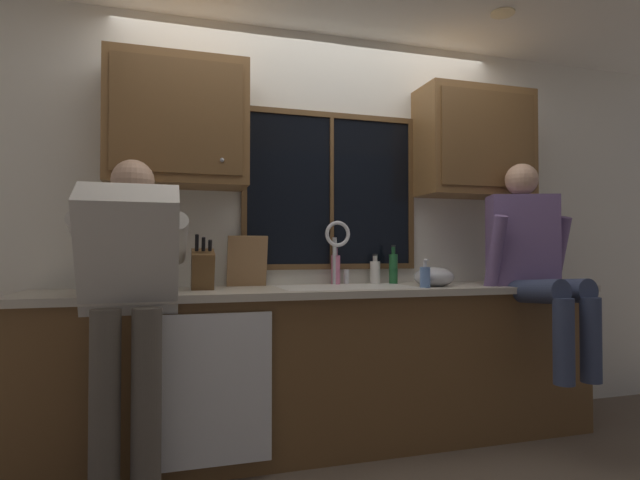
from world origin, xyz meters
TOP-DOWN VIEW (x-y plane):
  - back_wall at (0.00, 0.06)m, footprint 5.66×0.12m
  - ceiling_downlight_right at (0.98, -0.60)m, footprint 0.14×0.14m
  - window_glass at (0.10, -0.01)m, footprint 1.10×0.02m
  - window_frame_top at (0.10, -0.02)m, footprint 1.17×0.02m
  - window_frame_bottom at (0.10, -0.02)m, footprint 1.17×0.02m
  - window_frame_left at (-0.47, -0.02)m, footprint 0.04×0.02m
  - window_frame_right at (0.67, -0.02)m, footprint 0.03×0.02m
  - window_mullion_center at (0.10, -0.02)m, footprint 0.02×0.02m
  - lower_cabinet_run at (0.00, -0.29)m, footprint 3.26×0.58m
  - countertop at (0.00, -0.31)m, footprint 3.32×0.62m
  - dishwasher_front at (-0.71, -0.61)m, footprint 0.60×0.02m
  - upper_cabinet_left at (-0.87, -0.17)m, footprint 0.77×0.36m
  - upper_cabinet_right at (1.06, -0.17)m, footprint 0.77×0.36m
  - sink at (0.10, -0.30)m, footprint 0.80×0.46m
  - faucet at (0.11, -0.12)m, footprint 0.18×0.09m
  - person_standing at (-1.09, -0.63)m, footprint 0.53×0.67m
  - person_sitting_on_counter at (1.20, -0.57)m, footprint 0.54×0.66m
  - knife_block at (-0.73, -0.30)m, footprint 0.12×0.18m
  - cutting_board at (-0.46, -0.08)m, footprint 0.24×0.08m
  - mixing_bowl at (0.64, -0.37)m, footprint 0.24×0.24m
  - soap_dispenser at (0.51, -0.49)m, footprint 0.06×0.07m
  - bottle_green_glass at (0.49, -0.12)m, footprint 0.06×0.06m
  - bottle_tall_clear at (0.38, -0.07)m, footprint 0.07×0.07m
  - bottle_amber_small at (0.11, -0.07)m, footprint 0.06×0.06m

SIDE VIEW (x-z plane):
  - lower_cabinet_run at x=0.00m, z-range 0.00..0.88m
  - dishwasher_front at x=-0.71m, z-range 0.09..0.83m
  - sink at x=0.10m, z-range 0.72..0.93m
  - countertop at x=0.00m, z-range 0.88..0.92m
  - person_standing at x=-1.09m, z-range 0.18..1.77m
  - mixing_bowl at x=0.64m, z-range 0.91..1.04m
  - soap_dispenser at x=0.51m, z-range 0.90..1.07m
  - bottle_tall_clear at x=0.38m, z-range 0.90..1.10m
  - bottle_amber_small at x=0.11m, z-range 0.90..1.14m
  - bottle_green_glass at x=0.49m, z-range 0.90..1.15m
  - knife_block at x=-0.73m, z-range 0.87..1.19m
  - window_frame_bottom at x=0.10m, z-range 1.01..1.05m
  - cutting_board at x=-0.46m, z-range 0.92..1.23m
  - person_sitting_on_counter at x=1.20m, z-range 0.47..1.73m
  - faucet at x=0.11m, z-range 0.97..1.37m
  - back_wall at x=0.00m, z-range 0.00..2.55m
  - window_glass at x=0.10m, z-range 1.05..2.00m
  - window_frame_left at x=-0.47m, z-range 1.05..2.00m
  - window_frame_right at x=0.67m, z-range 1.05..2.00m
  - window_mullion_center at x=0.10m, z-range 1.05..2.00m
  - upper_cabinet_left at x=-0.87m, z-range 1.50..2.22m
  - upper_cabinet_right at x=1.06m, z-range 1.50..2.22m
  - window_frame_top at x=0.10m, z-range 2.00..2.04m
  - ceiling_downlight_right at x=0.98m, z-range 2.54..2.55m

